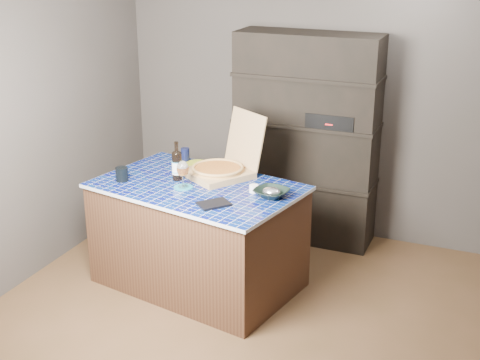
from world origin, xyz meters
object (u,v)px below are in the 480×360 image
at_px(pizza_box, 221,168).
at_px(bowl, 271,193).
at_px(mead_bottle, 177,165).
at_px(dvd_case, 214,204).
at_px(kitchen_island, 198,235).
at_px(wine_glass, 183,169).

height_order(pizza_box, bowl, pizza_box).
relative_size(mead_bottle, dvd_case, 1.42).
bearing_deg(kitchen_island, pizza_box, 84.01).
relative_size(mead_bottle, wine_glass, 1.50).
relative_size(kitchen_island, bowl, 6.96).
height_order(dvd_case, bowl, bowl).
bearing_deg(bowl, kitchen_island, 179.66).
xyz_separation_m(pizza_box, dvd_case, (0.20, -0.55, -0.06)).
xyz_separation_m(pizza_box, mead_bottle, (-0.27, -0.20, 0.05)).
bearing_deg(mead_bottle, kitchen_island, -14.92).
bearing_deg(dvd_case, mead_bottle, -177.27).
bearing_deg(kitchen_island, dvd_case, -36.22).
relative_size(wine_glass, bowl, 0.85).
height_order(mead_bottle, wine_glass, mead_bottle).
bearing_deg(dvd_case, kitchen_island, 172.35).
height_order(mead_bottle, bowl, mead_bottle).
height_order(pizza_box, mead_bottle, pizza_box).
height_order(pizza_box, dvd_case, pizza_box).
xyz_separation_m(kitchen_island, bowl, (0.58, -0.00, 0.43)).
bearing_deg(bowl, wine_glass, -173.09).
bearing_deg(pizza_box, mead_bottle, -110.57).
bearing_deg(kitchen_island, bowl, 10.85).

